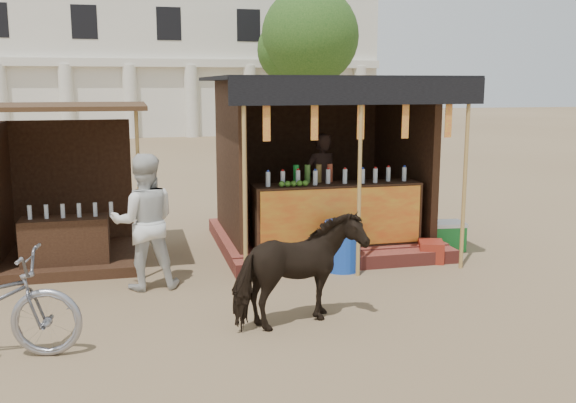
% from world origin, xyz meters
% --- Properties ---
extents(ground, '(120.00, 120.00, 0.00)m').
position_xyz_m(ground, '(0.00, 0.00, 0.00)').
color(ground, '#846B4C').
rests_on(ground, ground).
extents(main_stall, '(3.60, 3.61, 2.78)m').
position_xyz_m(main_stall, '(1.00, 3.36, 1.02)').
color(main_stall, brown).
rests_on(main_stall, ground).
extents(secondary_stall, '(2.40, 2.40, 2.38)m').
position_xyz_m(secondary_stall, '(-3.17, 3.24, 0.85)').
color(secondary_stall, '#3B2515').
rests_on(secondary_stall, ground).
extents(cow, '(1.63, 1.12, 1.26)m').
position_xyz_m(cow, '(-0.29, -0.09, 0.63)').
color(cow, black).
rests_on(cow, ground).
extents(bystander, '(0.88, 0.69, 1.79)m').
position_xyz_m(bystander, '(-1.91, 1.71, 0.89)').
color(bystander, silver).
rests_on(bystander, ground).
extents(blue_barrel, '(0.58, 0.58, 0.72)m').
position_xyz_m(blue_barrel, '(0.88, 1.88, 0.36)').
color(blue_barrel, '#1844B5').
rests_on(blue_barrel, ground).
extents(red_crate, '(0.49, 0.54, 0.31)m').
position_xyz_m(red_crate, '(2.34, 2.00, 0.16)').
color(red_crate, maroon).
rests_on(red_crate, ground).
extents(cooler, '(0.68, 0.50, 0.46)m').
position_xyz_m(cooler, '(2.86, 2.60, 0.23)').
color(cooler, '#1C7F2E').
rests_on(cooler, ground).
extents(background_building, '(26.00, 7.45, 8.18)m').
position_xyz_m(background_building, '(-2.00, 29.94, 3.98)').
color(background_building, silver).
rests_on(background_building, ground).
extents(tree, '(4.50, 4.40, 7.00)m').
position_xyz_m(tree, '(5.81, 22.14, 4.63)').
color(tree, '#382314').
rests_on(tree, ground).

